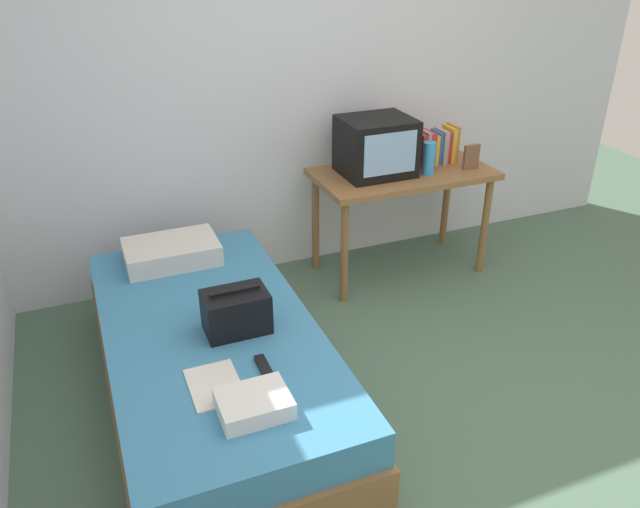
{
  "coord_description": "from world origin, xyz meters",
  "views": [
    {
      "loc": [
        -1.43,
        -1.8,
        2.14
      ],
      "look_at": [
        -0.29,
        0.99,
        0.56
      ],
      "focal_mm": 35.08,
      "sensor_mm": 36.0,
      "label": 1
    }
  ],
  "objects": [
    {
      "name": "bed",
      "position": [
        -0.98,
        0.7,
        0.22
      ],
      "size": [
        1.0,
        2.0,
        0.44
      ],
      "color": "olive",
      "rests_on": "ground"
    },
    {
      "name": "magazine",
      "position": [
        -1.06,
        0.26,
        0.45
      ],
      "size": [
        0.21,
        0.29,
        0.01
      ],
      "primitive_type": "cube",
      "color": "white",
      "rests_on": "bed"
    },
    {
      "name": "tv",
      "position": [
        0.34,
        1.59,
        0.91
      ],
      "size": [
        0.44,
        0.39,
        0.36
      ],
      "color": "black",
      "rests_on": "desk"
    },
    {
      "name": "desk",
      "position": [
        0.53,
        1.56,
        0.64
      ],
      "size": [
        1.16,
        0.6,
        0.73
      ],
      "color": "olive",
      "rests_on": "ground"
    },
    {
      "name": "handbag",
      "position": [
        -0.86,
        0.63,
        0.54
      ],
      "size": [
        0.3,
        0.2,
        0.23
      ],
      "color": "black",
      "rests_on": "bed"
    },
    {
      "name": "remote_dark",
      "position": [
        -0.84,
        0.29,
        0.45
      ],
      "size": [
        0.04,
        0.16,
        0.02
      ],
      "primitive_type": "cube",
      "color": "black",
      "rests_on": "bed"
    },
    {
      "name": "wall_back",
      "position": [
        0.0,
        2.0,
        1.3
      ],
      "size": [
        5.2,
        0.1,
        2.6
      ],
      "primitive_type": "cube",
      "color": "silver",
      "rests_on": "ground"
    },
    {
      "name": "picture_frame",
      "position": [
        0.95,
        1.43,
        0.81
      ],
      "size": [
        0.11,
        0.02,
        0.16
      ],
      "primitive_type": "cube",
      "color": "brown",
      "rests_on": "desk"
    },
    {
      "name": "pillow",
      "position": [
        -1.02,
        1.43,
        0.5
      ],
      "size": [
        0.52,
        0.35,
        0.12
      ],
      "primitive_type": "cube",
      "color": "silver",
      "rests_on": "bed"
    },
    {
      "name": "book_row",
      "position": [
        0.8,
        1.63,
        0.84
      ],
      "size": [
        0.29,
        0.17,
        0.24
      ],
      "color": "#B72D33",
      "rests_on": "desk"
    },
    {
      "name": "folded_towel",
      "position": [
        -0.96,
        0.05,
        0.48
      ],
      "size": [
        0.28,
        0.22,
        0.08
      ],
      "primitive_type": "cube",
      "color": "white",
      "rests_on": "bed"
    },
    {
      "name": "ground_plane",
      "position": [
        0.0,
        0.0,
        0.0
      ],
      "size": [
        8.0,
        8.0,
        0.0
      ],
      "primitive_type": "plane",
      "color": "#4C6B56"
    },
    {
      "name": "water_bottle",
      "position": [
        0.65,
        1.45,
        0.83
      ],
      "size": [
        0.08,
        0.08,
        0.21
      ],
      "primitive_type": "cylinder",
      "color": "#3399DB",
      "rests_on": "desk"
    }
  ]
}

